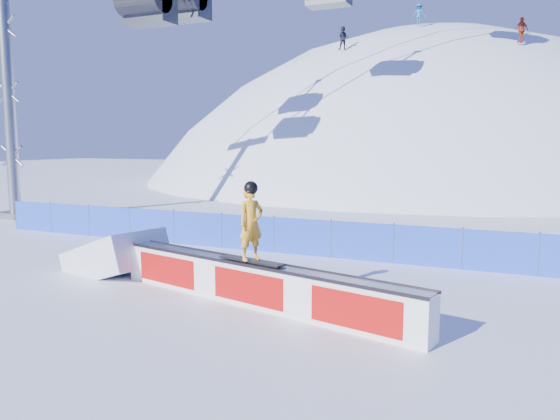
% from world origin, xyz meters
% --- Properties ---
extents(ground, '(160.00, 160.00, 0.00)m').
position_xyz_m(ground, '(0.00, 0.00, 0.00)').
color(ground, white).
rests_on(ground, ground).
extents(snow_hill, '(64.00, 64.00, 64.00)m').
position_xyz_m(snow_hill, '(0.00, 42.00, -18.00)').
color(snow_hill, white).
rests_on(snow_hill, ground).
extents(safety_fence, '(22.05, 0.05, 1.30)m').
position_xyz_m(safety_fence, '(0.00, 4.50, 0.60)').
color(safety_fence, blue).
rests_on(safety_fence, ground).
extents(rail_box, '(8.30, 2.61, 1.01)m').
position_xyz_m(rail_box, '(3.10, -1.07, 0.50)').
color(rail_box, white).
rests_on(rail_box, ground).
extents(snow_ramp, '(3.24, 2.45, 1.80)m').
position_xyz_m(snow_ramp, '(-2.00, 0.20, 0.00)').
color(snow_ramp, white).
rests_on(snow_ramp, ground).
extents(snowboarder, '(1.77, 0.73, 1.82)m').
position_xyz_m(snowboarder, '(2.99, -1.05, 1.90)').
color(snowboarder, black).
rests_on(snowboarder, rail_box).
extents(distant_skiers, '(19.70, 6.50, 6.88)m').
position_xyz_m(distant_skiers, '(3.81, 30.46, 11.44)').
color(distant_skiers, black).
rests_on(distant_skiers, ground).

